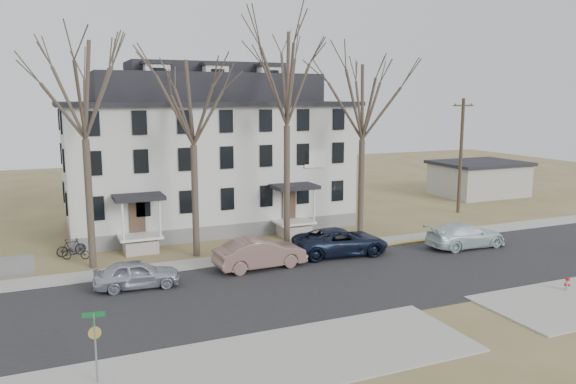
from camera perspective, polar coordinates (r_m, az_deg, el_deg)
name	(u,v)px	position (r m, az deg, el deg)	size (l,w,h in m)	color
ground	(347,296)	(27.94, 6.04, -10.43)	(120.00, 120.00, 0.00)	olive
main_road	(328,283)	(29.60, 4.12, -9.25)	(120.00, 10.00, 0.04)	#27272A
far_sidewalk	(283,254)	(34.78, -0.46, -6.34)	(120.00, 2.00, 0.08)	#A09F97
near_sidewalk_left	(218,373)	(20.82, -7.16, -17.75)	(20.00, 5.00, 0.08)	#A09F97
yellow_curb	(361,249)	(36.20, 7.45, -5.79)	(14.00, 0.25, 0.06)	gold
boarding_house	(207,154)	(42.44, -8.23, 3.85)	(20.80, 12.36, 12.05)	slate
distant_building	(479,178)	(58.45, 18.80, 1.32)	(8.50, 6.50, 3.35)	#A09F97
tree_far_left	(82,82)	(32.69, -20.18, 10.41)	(8.40, 8.40, 13.72)	#473B31
tree_mid_left	(192,96)	(33.59, -9.70, 9.55)	(7.80, 7.80, 12.74)	#473B31
tree_center	(287,72)	(35.54, -0.12, 12.07)	(9.00, 9.00, 14.70)	#473B31
tree_mid_right	(363,97)	(38.01, 7.63, 9.59)	(7.80, 7.80, 12.74)	#473B31
utility_pole_far	(461,154)	(48.68, 17.15, 3.68)	(2.00, 0.28, 9.50)	#3D3023
car_silver	(137,275)	(29.57, -15.11, -8.11)	(1.70, 4.24, 1.44)	#A9AFBC
car_tan	(260,254)	(31.77, -2.83, -6.29)	(1.81, 5.19, 1.71)	#7F5E55
car_navy	(341,242)	(34.58, 5.39, -5.09)	(2.69, 5.84, 1.62)	black
car_white	(466,236)	(37.86, 17.59, -4.27)	(2.17, 5.34, 1.55)	silver
bicycle_left	(76,253)	(35.75, -20.75, -5.83)	(0.56, 1.62, 0.85)	black
bicycle_right	(71,248)	(36.63, -21.16, -5.31)	(0.50, 1.78, 1.07)	black
fire_hydrant	(567,284)	(31.45, 26.51, -8.39)	(0.31, 0.29, 0.75)	#B7B7BA
street_sign	(95,337)	(20.23, -19.02, -13.74)	(0.73, 0.73, 2.56)	gray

